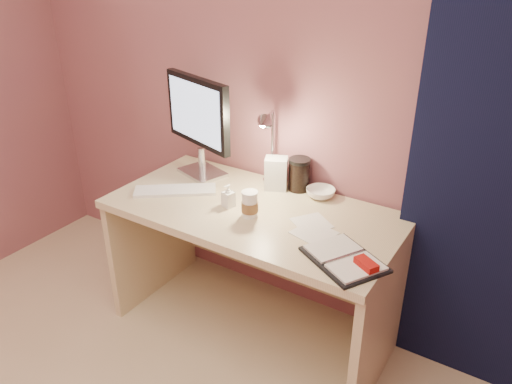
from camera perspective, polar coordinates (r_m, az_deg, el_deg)
The scene contains 13 objects.
room at distance 2.20m, azimuth 25.84°, elevation 4.60°, with size 3.50×3.50×3.50m.
desk at distance 2.55m, azimuth 0.56°, elevation -5.67°, with size 1.40×0.70×0.73m.
monitor at distance 2.64m, azimuth -6.48°, elevation 8.42°, with size 0.49×0.25×0.54m.
keyboard at distance 2.56m, azimuth -9.21°, elevation 0.17°, with size 0.41×0.12×0.02m, color white.
planner at distance 2.02m, azimuth 10.24°, elevation -7.56°, with size 0.39×0.36×0.05m.
paper_b at distance 2.19m, azimuth 6.65°, elevation -4.66°, with size 0.16×0.16×0.00m, color silver.
paper_c at distance 2.27m, azimuth 6.35°, elevation -3.54°, with size 0.15×0.15×0.00m, color silver.
coffee_cup at distance 2.28m, azimuth -0.72°, elevation -1.47°, with size 0.08×0.08×0.13m.
bowl at distance 2.49m, azimuth 7.39°, elevation -0.11°, with size 0.14×0.14×0.05m, color white.
lotion_bottle at distance 2.37m, azimuth -3.18°, elevation -0.43°, with size 0.05×0.05×0.11m, color white.
dark_jar at distance 2.54m, azimuth 4.95°, elevation 1.84°, with size 0.11×0.11×0.15m, color black.
product_box at distance 2.54m, azimuth 2.31°, elevation 2.13°, with size 0.11×0.09×0.17m, color silver.
desk_lamp at distance 2.47m, azimuth 0.19°, elevation 5.91°, with size 0.14×0.26×0.42m.
Camera 1 is at (1.13, -0.38, 1.86)m, focal length 35.00 mm.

